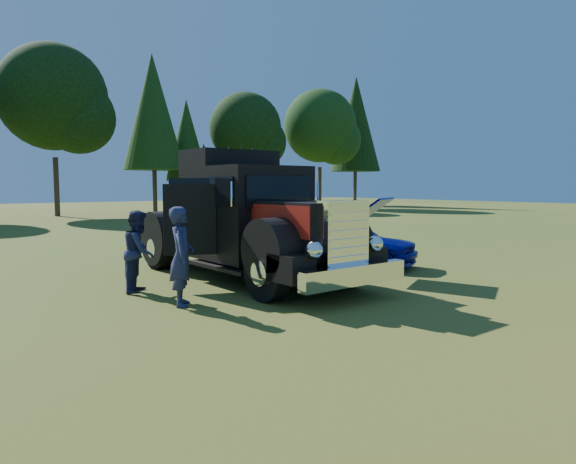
# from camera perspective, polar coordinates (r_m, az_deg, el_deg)

# --- Properties ---
(ground) EXTENTS (120.00, 120.00, 0.00)m
(ground) POSITION_cam_1_polar(r_m,az_deg,el_deg) (10.48, -4.20, -6.76)
(ground) COLOR #2E5318
(ground) RESTS_ON ground
(diamond_t_truck) EXTENTS (3.30, 7.16, 3.00)m
(diamond_t_truck) POSITION_cam_1_polar(r_m,az_deg,el_deg) (11.81, -4.23, 0.86)
(diamond_t_truck) COLOR black
(diamond_t_truck) RESTS_ON ground
(hotrod_coupe) EXTENTS (3.11, 4.31, 1.89)m
(hotrod_coupe) POSITION_cam_1_polar(r_m,az_deg,el_deg) (13.93, 6.34, -1.03)
(hotrod_coupe) COLOR #0816AE
(hotrod_coupe) RESTS_ON ground
(spectator_near) EXTENTS (0.69, 0.78, 1.80)m
(spectator_near) POSITION_cam_1_polar(r_m,az_deg,el_deg) (9.42, -11.75, -2.67)
(spectator_near) COLOR #1C2A42
(spectator_near) RESTS_ON ground
(spectator_far) EXTENTS (0.99, 1.03, 1.67)m
(spectator_far) POSITION_cam_1_polar(r_m,az_deg,el_deg) (10.88, -16.21, -2.06)
(spectator_far) COLOR #202B4B
(spectator_far) RESTS_ON ground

